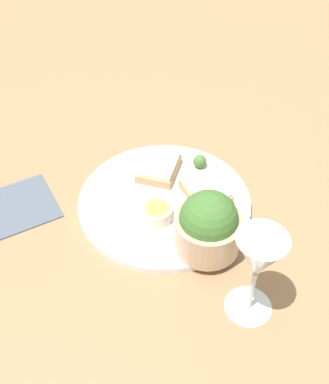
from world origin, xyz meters
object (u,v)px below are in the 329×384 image
Objects in this scene: salad_bowl at (208,225)px; napkin at (21,205)px; sauce_ramekin at (157,212)px; cheese_toast_far at (158,168)px; cheese_toast_near at (205,189)px; wine_glass at (258,261)px.

salad_bowl is 0.69× the size of napkin.
sauce_ramekin is at bearing -134.40° from salad_bowl.
salad_bowl reaches higher than cheese_toast_far.
cheese_toast_near is at bearing 84.37° from napkin.
cheese_toast_near is 0.62× the size of napkin.
sauce_ramekin is at bearing -8.37° from cheese_toast_far.
sauce_ramekin is 0.26m from napkin.
napkin is (-0.28, -0.37, -0.12)m from wine_glass.
wine_glass is at bearing 30.77° from sauce_ramekin.
napkin is at bearing -95.63° from cheese_toast_near.
salad_bowl is at bearing -161.23° from wine_glass.
sauce_ramekin is 0.54× the size of cheese_toast_near.
napkin is at bearing -108.06° from sauce_ramekin.
wine_glass is 0.47m from napkin.
sauce_ramekin is (-0.07, -0.07, -0.03)m from salad_bowl.
cheese_toast_near is 0.94× the size of cheese_toast_far.
wine_glass is (0.24, 0.02, 0.09)m from cheese_toast_near.
cheese_toast_far is 0.34m from wine_glass.
salad_bowl reaches higher than sauce_ramekin.
cheese_toast_near is 0.11m from cheese_toast_far.
cheese_toast_far is 0.66× the size of wine_glass.
salad_bowl is 0.14m from wine_glass.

